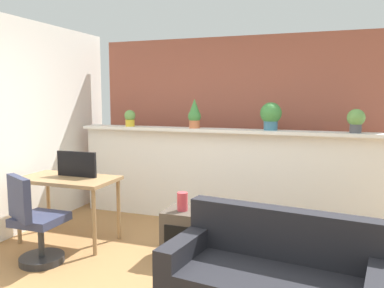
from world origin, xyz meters
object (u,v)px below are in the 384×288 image
potted_plant_0 (130,118)px  desk (68,185)px  tv_monitor (77,164)px  side_cube_shelf (184,233)px  potted_plant_2 (271,115)px  office_chair (35,226)px  potted_plant_1 (194,114)px  couch (273,286)px  potted_plant_3 (356,120)px  vase_on_shelf (182,202)px

potted_plant_0 → desk: size_ratio=0.21×
tv_monitor → side_cube_shelf: bearing=-2.0°
potted_plant_2 → office_chair: bearing=-136.4°
tv_monitor → side_cube_shelf: 1.49m
potted_plant_1 → tv_monitor: size_ratio=0.77×
office_chair → couch: bearing=-5.3°
potted_plant_2 → couch: potted_plant_2 is taller
potted_plant_1 → couch: (1.36, -2.10, -1.15)m
potted_plant_2 → desk: 2.56m
potted_plant_1 → side_cube_shelf: size_ratio=0.78×
couch → potted_plant_0: bearing=138.0°
potted_plant_3 → desk: bearing=-158.2°
potted_plant_2 → potted_plant_3: 0.98m
desk → side_cube_shelf: desk is taller
tv_monitor → office_chair: tv_monitor is taller
potted_plant_3 → vase_on_shelf: bearing=-144.0°
potted_plant_3 → couch: potted_plant_3 is taller
potted_plant_2 → side_cube_shelf: potted_plant_2 is taller
potted_plant_2 → desk: (-2.09, -1.27, -0.77)m
potted_plant_2 → tv_monitor: size_ratio=0.69×
potted_plant_3 → side_cube_shelf: (-1.66, -1.19, -1.15)m
desk → vase_on_shelf: 1.39m
potted_plant_2 → side_cube_shelf: bearing=-118.9°
potted_plant_2 → desk: potted_plant_2 is taller
side_cube_shelf → couch: couch is taller
potted_plant_1 → tv_monitor: potted_plant_1 is taller
potted_plant_0 → side_cube_shelf: size_ratio=0.46×
potted_plant_2 → vase_on_shelf: potted_plant_2 is taller
potted_plant_0 → side_cube_shelf: (1.26, -1.18, -1.12)m
potted_plant_1 → vase_on_shelf: (0.30, -1.23, -0.84)m
vase_on_shelf → desk: bearing=-179.5°
potted_plant_0 → office_chair: 2.10m
desk → vase_on_shelf: bearing=0.5°
potted_plant_0 → couch: potted_plant_0 is taller
potted_plant_0 → potted_plant_1: potted_plant_1 is taller
vase_on_shelf → potted_plant_0: bearing=136.0°
tv_monitor → potted_plant_2: bearing=30.6°
potted_plant_1 → potted_plant_2: 1.00m
potted_plant_3 → vase_on_shelf: 2.22m
potted_plant_1 → potted_plant_3: size_ratio=1.39×
tv_monitor → office_chair: size_ratio=0.55×
potted_plant_0 → tv_monitor: size_ratio=0.45×
vase_on_shelf → side_cube_shelf: bearing=62.3°
desk → side_cube_shelf: 1.46m
potted_plant_1 → couch: 2.75m
office_chair → potted_plant_1: bearing=61.7°
side_cube_shelf → couch: size_ratio=0.30×
vase_on_shelf → couch: 1.40m
office_chair → potted_plant_2: bearing=43.6°
potted_plant_1 → office_chair: bearing=-118.3°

